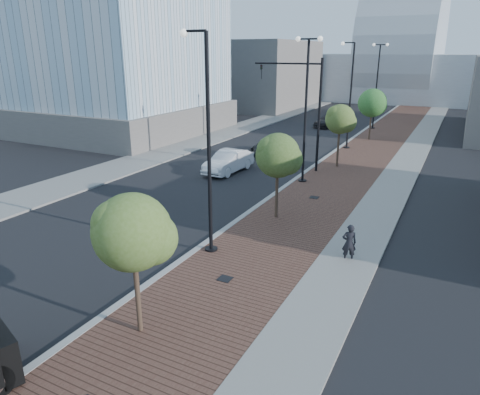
% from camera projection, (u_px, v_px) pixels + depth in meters
% --- Properties ---
extents(sidewalk, '(7.00, 140.00, 0.12)m').
position_uv_depth(sidewalk, '(390.00, 140.00, 43.11)').
color(sidewalk, '#4C2D23').
rests_on(sidewalk, ground).
extents(concrete_strip, '(2.40, 140.00, 0.13)m').
position_uv_depth(concrete_strip, '(419.00, 142.00, 41.95)').
color(concrete_strip, slate).
rests_on(concrete_strip, ground).
extents(curb, '(0.30, 140.00, 0.14)m').
position_uv_depth(curb, '(355.00, 137.00, 44.62)').
color(curb, gray).
rests_on(curb, ground).
extents(west_sidewalk, '(4.00, 140.00, 0.12)m').
position_uv_depth(west_sidewalk, '(242.00, 127.00, 50.24)').
color(west_sidewalk, slate).
rests_on(west_sidewalk, ground).
extents(white_sedan, '(1.94, 4.90, 1.59)m').
position_uv_depth(white_sedan, '(229.00, 161.00, 31.58)').
color(white_sedan, silver).
rests_on(white_sedan, ground).
extents(dark_car_mid, '(2.44, 4.48, 1.19)m').
position_uv_depth(dark_car_mid, '(266.00, 147.00, 37.28)').
color(dark_car_mid, black).
rests_on(dark_car_mid, ground).
extents(dark_car_far, '(3.33, 5.24, 1.41)m').
position_uv_depth(dark_car_far, '(330.00, 121.00, 50.77)').
color(dark_car_far, black).
rests_on(dark_car_far, ground).
extents(pedestrian, '(0.71, 0.61, 1.65)m').
position_uv_depth(pedestrian, '(349.00, 243.00, 18.00)').
color(pedestrian, black).
rests_on(pedestrian, ground).
extents(streetlight_1, '(1.44, 0.56, 9.21)m').
position_uv_depth(streetlight_1, '(207.00, 155.00, 17.73)').
color(streetlight_1, black).
rests_on(streetlight_1, ground).
extents(streetlight_2, '(1.72, 0.56, 9.28)m').
position_uv_depth(streetlight_2, '(306.00, 110.00, 27.66)').
color(streetlight_2, black).
rests_on(streetlight_2, ground).
extents(streetlight_3, '(1.44, 0.56, 9.21)m').
position_uv_depth(streetlight_3, '(349.00, 100.00, 37.99)').
color(streetlight_3, black).
rests_on(streetlight_3, ground).
extents(streetlight_4, '(1.72, 0.56, 9.28)m').
position_uv_depth(streetlight_4, '(377.00, 86.00, 47.91)').
color(streetlight_4, black).
rests_on(streetlight_4, ground).
extents(traffic_mast, '(5.09, 0.20, 8.00)m').
position_uv_depth(traffic_mast, '(307.00, 103.00, 30.53)').
color(traffic_mast, black).
rests_on(traffic_mast, ground).
extents(tree_0, '(2.37, 2.31, 4.59)m').
position_uv_depth(tree_0, '(134.00, 233.00, 12.49)').
color(tree_0, '#382619').
rests_on(tree_0, ground).
extents(tree_1, '(2.32, 2.26, 4.56)m').
position_uv_depth(tree_1, '(279.00, 156.00, 21.77)').
color(tree_1, '#382619').
rests_on(tree_1, ground).
extents(tree_2, '(2.25, 2.17, 4.77)m').
position_uv_depth(tree_2, '(341.00, 119.00, 31.82)').
color(tree_2, '#382619').
rests_on(tree_2, ground).
extents(tree_3, '(2.74, 2.74, 5.05)m').
position_uv_depth(tree_3, '(373.00, 103.00, 41.94)').
color(tree_3, '#382619').
rests_on(tree_3, ground).
extents(tower_podium, '(19.00, 19.00, 3.00)m').
position_uv_depth(tower_podium, '(121.00, 118.00, 47.77)').
color(tower_podium, '#625D59').
rests_on(tower_podium, ground).
extents(convention_center, '(50.00, 30.00, 50.00)m').
position_uv_depth(convention_center, '(402.00, 65.00, 81.57)').
color(convention_center, '#AAB0B4').
rests_on(convention_center, ground).
extents(commercial_block_nw, '(14.00, 20.00, 10.00)m').
position_uv_depth(commercial_block_nw, '(260.00, 74.00, 68.56)').
color(commercial_block_nw, '#69635E').
rests_on(commercial_block_nw, ground).
extents(utility_cover_1, '(0.50, 0.50, 0.02)m').
position_uv_depth(utility_cover_1, '(225.00, 279.00, 16.56)').
color(utility_cover_1, black).
rests_on(utility_cover_1, sidewalk).
extents(utility_cover_2, '(0.50, 0.50, 0.02)m').
position_uv_depth(utility_cover_2, '(314.00, 197.00, 25.85)').
color(utility_cover_2, black).
rests_on(utility_cover_2, sidewalk).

